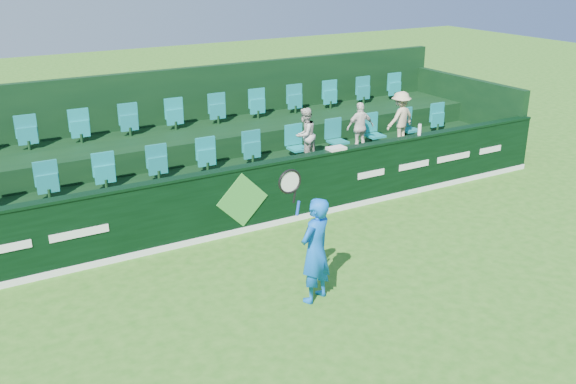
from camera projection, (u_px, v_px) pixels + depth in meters
ground at (360, 327)px, 9.49m from camera, size 60.00×60.00×0.00m
sponsor_hoarding at (240, 200)px, 12.49m from camera, size 16.00×0.25×1.35m
stand_tier_front at (217, 195)px, 13.48m from camera, size 16.00×2.00×0.80m
stand_tier_back at (183, 160)px, 14.93m from camera, size 16.00×1.80×1.30m
stand_rear at (175, 132)px, 15.09m from camera, size 16.00×4.10×2.60m
seat_row_front at (208, 159)px, 13.56m from camera, size 13.50×0.50×0.60m
seat_row_back at (176, 118)px, 14.84m from camera, size 13.50×0.50×0.60m
tennis_player at (315, 249)px, 9.93m from camera, size 1.10×0.61×2.33m
spectator_left at (305, 135)px, 14.16m from camera, size 0.73×0.66×1.22m
spectator_middle at (360, 127)px, 14.87m from camera, size 0.71×0.37×1.17m
spectator_right at (400, 118)px, 15.41m from camera, size 0.91×0.63×1.30m
towel at (336, 148)px, 13.30m from camera, size 0.38×0.25×0.06m
drinks_bottle at (420, 130)px, 14.32m from camera, size 0.08×0.08×0.25m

